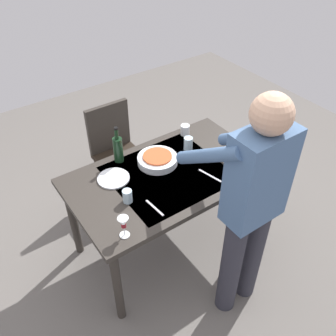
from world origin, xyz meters
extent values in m
plane|color=#66605B|center=(0.00, 0.00, 0.00)|extent=(6.00, 6.00, 0.00)
cube|color=#332D28|center=(0.00, 0.00, 0.75)|extent=(1.45, 0.85, 0.04)
cube|color=#C6AD89|center=(0.00, 0.00, 0.77)|extent=(0.80, 0.72, 0.00)
cylinder|color=#332D28|center=(-0.65, -0.35, 0.37)|extent=(0.06, 0.06, 0.73)
cylinder|color=#332D28|center=(0.65, -0.35, 0.37)|extent=(0.06, 0.06, 0.73)
cylinder|color=#332D28|center=(-0.65, 0.35, 0.37)|extent=(0.06, 0.06, 0.73)
cylinder|color=#332D28|center=(0.65, 0.35, 0.37)|extent=(0.06, 0.06, 0.73)
cube|color=black|center=(0.02, -0.72, 0.45)|extent=(0.40, 0.40, 0.04)
cube|color=#332D28|center=(0.02, -0.90, 0.70)|extent=(0.40, 0.04, 0.45)
cylinder|color=#332D28|center=(-0.15, -0.89, 0.23)|extent=(0.04, 0.04, 0.43)
cylinder|color=#332D28|center=(0.19, -0.89, 0.23)|extent=(0.04, 0.04, 0.43)
cylinder|color=#332D28|center=(-0.15, -0.55, 0.23)|extent=(0.04, 0.04, 0.43)
cylinder|color=#332D28|center=(0.19, -0.55, 0.23)|extent=(0.04, 0.04, 0.43)
cylinder|color=#2D2D38|center=(-0.02, 0.70, 0.44)|extent=(0.14, 0.14, 0.88)
cylinder|color=#2D2D38|center=(-0.22, 0.70, 0.44)|extent=(0.14, 0.14, 0.88)
cube|color=#47668E|center=(-0.12, 0.70, 1.18)|extent=(0.36, 0.20, 0.60)
sphere|color=tan|center=(-0.12, 0.70, 1.58)|extent=(0.22, 0.22, 0.22)
cylinder|color=#47668E|center=(0.06, 0.47, 1.25)|extent=(0.08, 0.52, 0.40)
cylinder|color=#47668E|center=(-0.29, 0.47, 1.25)|extent=(0.08, 0.52, 0.40)
cylinder|color=black|center=(0.22, -0.34, 0.87)|extent=(0.07, 0.07, 0.20)
cylinder|color=black|center=(0.22, -0.34, 1.01)|extent=(0.03, 0.03, 0.08)
cylinder|color=black|center=(0.22, -0.34, 1.06)|extent=(0.03, 0.03, 0.02)
cylinder|color=white|center=(-0.57, 0.16, 0.78)|extent=(0.06, 0.06, 0.01)
cylinder|color=white|center=(-0.57, 0.16, 0.81)|extent=(0.01, 0.01, 0.07)
cone|color=white|center=(-0.57, 0.16, 0.89)|extent=(0.07, 0.07, 0.07)
cylinder|color=beige|center=(-0.57, 0.16, 0.86)|extent=(0.03, 0.03, 0.03)
cylinder|color=white|center=(0.55, 0.32, 0.78)|extent=(0.06, 0.06, 0.01)
cylinder|color=white|center=(0.55, 0.32, 0.81)|extent=(0.01, 0.01, 0.07)
cone|color=white|center=(0.55, 0.32, 0.89)|extent=(0.07, 0.07, 0.07)
cylinder|color=maroon|center=(0.55, 0.32, 0.86)|extent=(0.03, 0.03, 0.03)
cylinder|color=silver|center=(0.38, 0.08, 0.82)|extent=(0.06, 0.06, 0.09)
cylinder|color=silver|center=(-0.30, -0.15, 0.83)|extent=(0.07, 0.07, 0.11)
cylinder|color=silver|center=(-0.45, 0.14, 0.82)|extent=(0.08, 0.08, 0.10)
cylinder|color=silver|center=(-0.40, -0.33, 0.82)|extent=(0.07, 0.07, 0.09)
cylinder|color=silver|center=(-0.01, -0.15, 0.80)|extent=(0.30, 0.30, 0.05)
cylinder|color=#C6562D|center=(-0.01, -0.15, 0.82)|extent=(0.22, 0.22, 0.03)
cylinder|color=silver|center=(0.35, -0.17, 0.78)|extent=(0.23, 0.23, 0.01)
cube|color=silver|center=(-0.23, 0.20, 0.78)|extent=(0.06, 0.20, 0.00)
cube|color=silver|center=(0.27, 0.24, 0.78)|extent=(0.03, 0.18, 0.00)
camera|label=1|loc=(1.17, 1.67, 2.50)|focal=39.45mm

